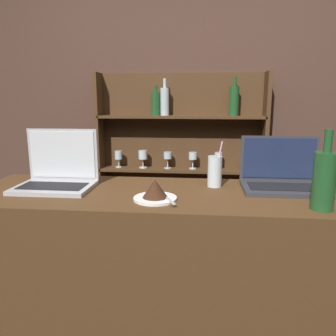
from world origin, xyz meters
name	(u,v)px	position (x,y,z in m)	size (l,w,h in m)	color
bar_counter	(181,308)	(0.00, 0.26, 0.55)	(1.82, 0.52, 1.09)	#4C3019
back_wall	(192,115)	(0.00, 1.61, 1.35)	(7.00, 0.06, 2.70)	#4C3328
back_shelf	(181,173)	(-0.08, 1.54, 0.89)	(1.32, 0.18, 1.68)	#472D19
laptop_near	(57,175)	(-0.56, 0.30, 1.15)	(0.33, 0.23, 0.25)	#ADADB2
laptop_far	(282,178)	(0.43, 0.38, 1.14)	(0.35, 0.24, 0.22)	#333338
cake_plate	(155,192)	(-0.10, 0.16, 1.13)	(0.17, 0.18, 0.08)	white
water_glass	(215,171)	(0.14, 0.38, 1.16)	(0.06, 0.06, 0.21)	silver
wine_bottle_green	(324,180)	(0.51, 0.10, 1.20)	(0.08, 0.08, 0.29)	#1E4C23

